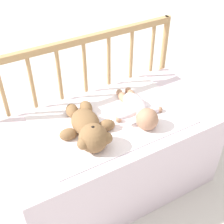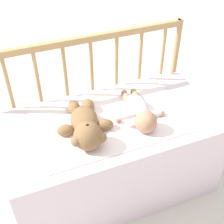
{
  "view_description": "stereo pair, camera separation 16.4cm",
  "coord_description": "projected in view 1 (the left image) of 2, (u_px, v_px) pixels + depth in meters",
  "views": [
    {
      "loc": [
        -0.62,
        -1.1,
        1.63
      ],
      "look_at": [
        0.0,
        0.0,
        0.59
      ],
      "focal_mm": 50.0,
      "sensor_mm": 36.0,
      "label": 1
    },
    {
      "loc": [
        -0.48,
        -1.17,
        1.63
      ],
      "look_at": [
        0.0,
        0.0,
        0.59
      ],
      "focal_mm": 50.0,
      "sensor_mm": 36.0,
      "label": 2
    }
  ],
  "objects": [
    {
      "name": "ground_plane",
      "position": [
        112.0,
        183.0,
        2.02
      ],
      "size": [
        12.0,
        12.0,
        0.0
      ],
      "primitive_type": "plane",
      "color": "silver"
    },
    {
      "name": "teddy_bear",
      "position": [
        88.0,
        128.0,
        1.55
      ],
      "size": [
        0.3,
        0.41,
        0.15
      ],
      "color": "olive",
      "rests_on": "crib_mattress"
    },
    {
      "name": "crib_mattress",
      "position": [
        112.0,
        155.0,
        1.85
      ],
      "size": [
        1.18,
        0.6,
        0.53
      ],
      "color": "silver",
      "rests_on": "ground_plane"
    },
    {
      "name": "blanket",
      "position": [
        110.0,
        119.0,
        1.68
      ],
      "size": [
        0.81,
        0.51,
        0.01
      ],
      "color": "white",
      "rests_on": "crib_mattress"
    },
    {
      "name": "crib_rail",
      "position": [
        86.0,
        79.0,
        1.84
      ],
      "size": [
        1.18,
        0.04,
        0.89
      ],
      "color": "tan",
      "rests_on": "ground_plane"
    },
    {
      "name": "baby",
      "position": [
        138.0,
        109.0,
        1.69
      ],
      "size": [
        0.29,
        0.4,
        0.12
      ],
      "color": "white",
      "rests_on": "crib_mattress"
    }
  ]
}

